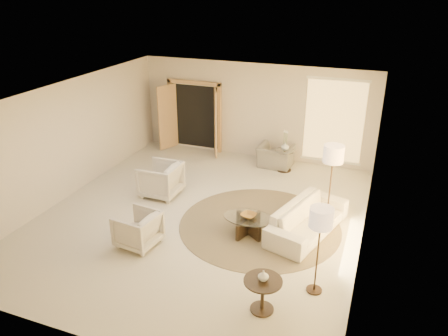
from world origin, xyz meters
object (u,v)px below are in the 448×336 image
(side_vase, at_px, (285,146))
(armchair_left, at_px, (160,178))
(end_table, at_px, (263,290))
(accent_chair, at_px, (276,153))
(coffee_table, at_px, (248,223))
(end_vase, at_px, (263,276))
(floor_lamp_near, at_px, (333,157))
(armchair_right, at_px, (138,228))
(sofa, at_px, (308,219))
(bowl, at_px, (249,216))
(side_table, at_px, (284,158))
(floor_lamp_far, at_px, (321,222))

(side_vase, bearing_deg, armchair_left, -134.25)
(end_table, bearing_deg, accent_chair, 102.75)
(coffee_table, distance_m, end_table, 2.34)
(end_table, bearing_deg, end_vase, -90.00)
(end_table, bearing_deg, floor_lamp_near, 80.59)
(armchair_left, distance_m, accent_chair, 3.53)
(armchair_right, xyz_separation_m, end_table, (2.88, -0.95, 0.01))
(sofa, bearing_deg, bowl, 129.48)
(armchair_right, bearing_deg, bowl, 128.34)
(bowl, xyz_separation_m, end_vase, (0.93, -2.14, 0.24))
(floor_lamp_near, relative_size, end_vase, 9.79)
(sofa, distance_m, armchair_left, 3.78)
(floor_lamp_near, height_order, bowl, floor_lamp_near)
(side_table, bearing_deg, end_table, -79.83)
(armchair_left, height_order, end_vase, armchair_left)
(armchair_right, bearing_deg, armchair_left, -156.26)
(sofa, relative_size, bowl, 7.10)
(sofa, relative_size, side_table, 3.67)
(armchair_left, relative_size, side_vase, 4.00)
(floor_lamp_far, relative_size, side_vase, 7.04)
(end_vase, bearing_deg, side_table, 100.17)
(floor_lamp_near, bearing_deg, side_vase, 123.22)
(end_table, distance_m, side_table, 5.76)
(end_table, distance_m, floor_lamp_near, 3.51)
(armchair_left, bearing_deg, floor_lamp_near, 92.87)
(accent_chair, xyz_separation_m, floor_lamp_far, (2.04, -5.07, 0.96))
(sofa, relative_size, end_vase, 12.24)
(floor_lamp_near, xyz_separation_m, bowl, (-1.47, -1.15, -1.09))
(armchair_left, distance_m, side_table, 3.60)
(armchair_right, relative_size, side_vase, 3.44)
(sofa, distance_m, side_vase, 3.30)
(end_vase, distance_m, side_vase, 5.76)
(side_table, xyz_separation_m, floor_lamp_near, (1.56, -2.38, 1.16))
(floor_lamp_near, distance_m, end_vase, 3.43)
(armchair_left, bearing_deg, armchair_right, 16.87)
(armchair_left, xyz_separation_m, side_vase, (2.51, 2.58, 0.26))
(sofa, height_order, end_table, sofa)
(accent_chair, xyz_separation_m, coffee_table, (0.40, -3.72, -0.17))
(sofa, height_order, armchair_left, armchair_left)
(side_table, xyz_separation_m, bowl, (0.09, -3.53, 0.07))
(sofa, xyz_separation_m, armchair_right, (-3.11, -1.68, 0.07))
(accent_chair, relative_size, coffee_table, 0.70)
(armchair_left, relative_size, side_table, 1.51)
(accent_chair, height_order, floor_lamp_far, floor_lamp_far)
(bowl, distance_m, end_vase, 2.34)
(floor_lamp_near, xyz_separation_m, floor_lamp_far, (0.17, -2.50, -0.14))
(accent_chair, xyz_separation_m, bowl, (0.40, -3.72, 0.02))
(floor_lamp_far, height_order, bowl, floor_lamp_far)
(floor_lamp_near, distance_m, side_vase, 2.96)
(accent_chair, distance_m, end_table, 6.01)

